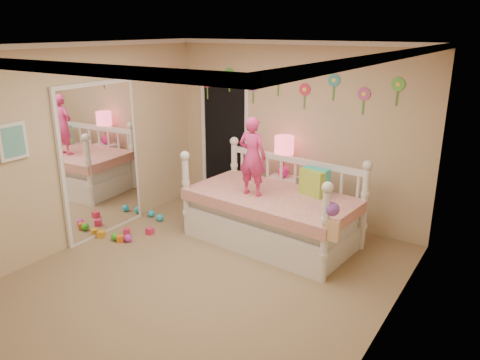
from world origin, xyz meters
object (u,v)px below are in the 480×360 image
Objects in this scene: nightstand at (283,199)px; table_lamp at (284,150)px; child at (252,156)px; daybed at (272,199)px.

table_lamp is at bearing -100.04° from nightstand.
nightstand is 1.10× the size of table_lamp.
table_lamp reaches higher than nightstand.
nightstand is 0.74m from table_lamp.
child is 1.68× the size of table_lamp.
child is 0.89m from table_lamp.
child is at bearing -98.03° from nightstand.
nightstand is at bearing 88.21° from table_lamp.
daybed is at bearing -147.44° from child.
daybed is 3.67× the size of table_lamp.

